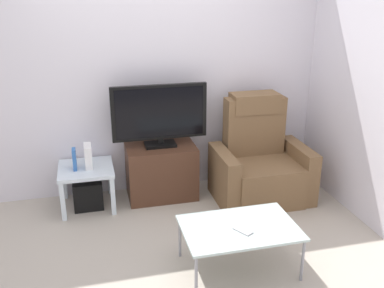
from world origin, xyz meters
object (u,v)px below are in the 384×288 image
at_px(side_table, 86,173).
at_px(cell_phone, 243,231).
at_px(recliner_armchair, 259,163).
at_px(book_upright, 74,159).
at_px(subwoofer_box, 88,193).
at_px(television, 160,114).
at_px(game_console, 88,156).
at_px(coffee_table, 239,229).
at_px(tv_stand, 161,171).

height_order(side_table, cell_phone, side_table).
relative_size(recliner_armchair, book_upright, 5.08).
bearing_deg(recliner_armchair, subwoofer_box, 169.89).
relative_size(subwoofer_box, book_upright, 1.37).
height_order(television, book_upright, television).
distance_m(game_console, coffee_table, 1.77).
bearing_deg(game_console, subwoofer_box, -164.05).
bearing_deg(side_table, book_upright, -168.69).
xyz_separation_m(tv_stand, book_upright, (-0.87, -0.06, 0.25)).
distance_m(tv_stand, coffee_table, 1.45).
height_order(recliner_armchair, subwoofer_box, recliner_armchair).
relative_size(television, book_upright, 4.60).
bearing_deg(recliner_armchair, television, 162.14).
height_order(subwoofer_box, book_upright, book_upright).
bearing_deg(coffee_table, television, 104.62).
relative_size(book_upright, game_console, 0.92).
bearing_deg(book_upright, cell_phone, -48.51).
relative_size(side_table, coffee_table, 0.60).
bearing_deg(tv_stand, book_upright, -176.16).
xyz_separation_m(tv_stand, side_table, (-0.77, -0.04, 0.08)).
relative_size(game_console, cell_phone, 1.54).
relative_size(tv_stand, game_console, 3.11).
xyz_separation_m(book_upright, coffee_table, (1.24, -1.34, -0.18)).
distance_m(television, recliner_armchair, 1.18).
distance_m(side_table, coffee_table, 1.78).
relative_size(television, game_console, 4.24).
height_order(side_table, book_upright, book_upright).
bearing_deg(coffee_table, book_upright, 132.85).
height_order(tv_stand, cell_phone, tv_stand).
height_order(subwoofer_box, cell_phone, cell_phone).
xyz_separation_m(television, book_upright, (-0.87, -0.08, -0.38)).
distance_m(book_upright, cell_phone, 1.89).
bearing_deg(side_table, game_console, 15.95).
distance_m(subwoofer_box, game_console, 0.40).
distance_m(recliner_armchair, cell_phone, 1.39).
distance_m(tv_stand, recliner_armchair, 1.05).
relative_size(tv_stand, side_table, 1.33).
bearing_deg(television, coffee_table, -75.38).
bearing_deg(book_upright, subwoofer_box, 11.31).
bearing_deg(recliner_armchair, game_console, 169.45).
relative_size(subwoofer_box, game_console, 1.26).
bearing_deg(recliner_armchair, side_table, 169.89).
xyz_separation_m(coffee_table, cell_phone, (0.00, -0.07, 0.03)).
relative_size(subwoofer_box, coffee_table, 0.32).
relative_size(side_table, book_upright, 2.54).
bearing_deg(tv_stand, game_console, -177.78).
bearing_deg(cell_phone, television, 73.78).
height_order(book_upright, game_console, game_console).
xyz_separation_m(tv_stand, recliner_armchair, (1.01, -0.23, 0.09)).
bearing_deg(television, cell_phone, -75.94).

